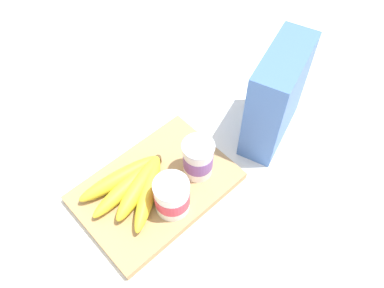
% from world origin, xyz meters
% --- Properties ---
extents(ground_plane, '(2.40, 2.40, 0.00)m').
position_xyz_m(ground_plane, '(0.00, 0.00, 0.00)').
color(ground_plane, white).
extents(cutting_board, '(0.33, 0.23, 0.02)m').
position_xyz_m(cutting_board, '(0.00, 0.00, 0.01)').
color(cutting_board, tan).
rests_on(cutting_board, ground_plane).
extents(cereal_box, '(0.21, 0.14, 0.24)m').
position_xyz_m(cereal_box, '(-0.30, 0.06, 0.12)').
color(cereal_box, '#4770B7').
rests_on(cereal_box, ground_plane).
extents(yogurt_cup_front, '(0.07, 0.07, 0.09)m').
position_xyz_m(yogurt_cup_front, '(-0.09, 0.04, 0.07)').
color(yogurt_cup_front, white).
rests_on(yogurt_cup_front, cutting_board).
extents(yogurt_cup_back, '(0.07, 0.07, 0.09)m').
position_xyz_m(yogurt_cup_back, '(0.01, 0.06, 0.06)').
color(yogurt_cup_back, white).
rests_on(yogurt_cup_back, cutting_board).
extents(banana_bunch, '(0.20, 0.17, 0.04)m').
position_xyz_m(banana_bunch, '(0.04, -0.02, 0.04)').
color(banana_bunch, yellow).
rests_on(banana_bunch, cutting_board).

